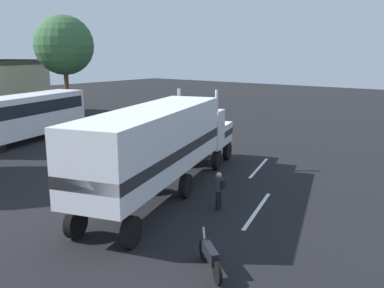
# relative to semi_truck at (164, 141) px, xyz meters

# --- Properties ---
(ground_plane) EXTENTS (120.00, 120.00, 0.00)m
(ground_plane) POSITION_rel_semi_truck_xyz_m (5.83, 2.19, -2.52)
(ground_plane) COLOR black
(lane_stripe_near) EXTENTS (4.27, 1.38, 0.01)m
(lane_stripe_near) POSITION_rel_semi_truck_xyz_m (6.68, -1.31, -2.52)
(lane_stripe_near) COLOR silver
(lane_stripe_near) RESTS_ON ground_plane
(lane_stripe_mid) EXTENTS (4.29, 1.32, 0.01)m
(lane_stripe_mid) POSITION_rel_semi_truck_xyz_m (0.85, -4.45, -2.52)
(lane_stripe_mid) COLOR silver
(lane_stripe_mid) RESTS_ON ground_plane
(semi_truck) EXTENTS (14.21, 6.86, 4.50)m
(semi_truck) POSITION_rel_semi_truck_xyz_m (0.00, 0.00, 0.00)
(semi_truck) COLOR white
(semi_truck) RESTS_ON ground_plane
(person_bystander) EXTENTS (0.34, 0.46, 1.63)m
(person_bystander) POSITION_rel_semi_truck_xyz_m (-0.09, -3.14, -1.63)
(person_bystander) COLOR black
(person_bystander) RESTS_ON ground_plane
(parked_bus) EXTENTS (11.27, 5.58, 3.40)m
(parked_bus) POSITION_rel_semi_truck_xyz_m (2.54, 16.09, -0.46)
(parked_bus) COLOR silver
(parked_bus) RESTS_ON ground_plane
(motorcycle) EXTENTS (1.37, 1.73, 1.12)m
(motorcycle) POSITION_rel_semi_truck_xyz_m (-4.38, -5.73, -2.04)
(motorcycle) COLOR black
(motorcycle) RESTS_ON ground_plane
(tree_left) EXTENTS (5.74, 5.74, 10.06)m
(tree_left) POSITION_rel_semi_truck_xyz_m (11.08, 22.83, 4.64)
(tree_left) COLOR brown
(tree_left) RESTS_ON ground_plane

